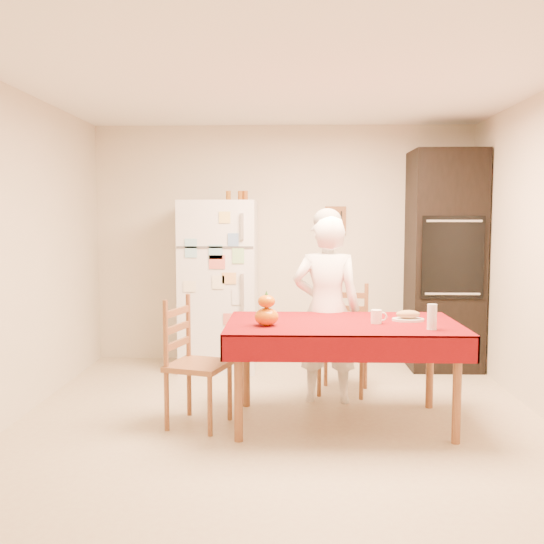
{
  "coord_description": "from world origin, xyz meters",
  "views": [
    {
      "loc": [
        0.05,
        -4.22,
        1.53
      ],
      "look_at": [
        -0.07,
        0.2,
        1.13
      ],
      "focal_mm": 40.0,
      "sensor_mm": 36.0,
      "label": 1
    }
  ],
  "objects_px": {
    "chair_left": "(191,357)",
    "pumpkin_lower": "(267,317)",
    "dining_table": "(343,332)",
    "bread_plate": "(408,320)",
    "oven_cabinet": "(444,260)",
    "chair_far": "(344,334)",
    "seated_woman": "(327,309)",
    "coffee_mug": "(376,317)",
    "wine_glass": "(432,317)",
    "refrigerator": "(219,285)"
  },
  "relations": [
    {
      "from": "chair_left",
      "to": "pumpkin_lower",
      "type": "bearing_deg",
      "value": -82.28
    },
    {
      "from": "dining_table",
      "to": "bread_plate",
      "type": "height_order",
      "value": "bread_plate"
    },
    {
      "from": "oven_cabinet",
      "to": "chair_far",
      "type": "bearing_deg",
      "value": -141.52
    },
    {
      "from": "chair_far",
      "to": "pumpkin_lower",
      "type": "relative_size",
      "value": 5.53
    },
    {
      "from": "dining_table",
      "to": "oven_cabinet",
      "type": "bearing_deg",
      "value": 55.67
    },
    {
      "from": "dining_table",
      "to": "chair_left",
      "type": "bearing_deg",
      "value": -177.18
    },
    {
      "from": "dining_table",
      "to": "chair_left",
      "type": "height_order",
      "value": "chair_left"
    },
    {
      "from": "chair_left",
      "to": "bread_plate",
      "type": "xyz_separation_m",
      "value": [
        1.61,
        0.13,
        0.26
      ]
    },
    {
      "from": "pumpkin_lower",
      "to": "bread_plate",
      "type": "distance_m",
      "value": 1.08
    },
    {
      "from": "seated_woman",
      "to": "coffee_mug",
      "type": "distance_m",
      "value": 0.67
    },
    {
      "from": "dining_table",
      "to": "wine_glass",
      "type": "relative_size",
      "value": 9.66
    },
    {
      "from": "chair_left",
      "to": "wine_glass",
      "type": "relative_size",
      "value": 5.4
    },
    {
      "from": "chair_left",
      "to": "seated_woman",
      "type": "xyz_separation_m",
      "value": [
        1.04,
        0.6,
        0.27
      ]
    },
    {
      "from": "chair_left",
      "to": "coffee_mug",
      "type": "height_order",
      "value": "chair_left"
    },
    {
      "from": "refrigerator",
      "to": "wine_glass",
      "type": "bearing_deg",
      "value": -49.05
    },
    {
      "from": "oven_cabinet",
      "to": "seated_woman",
      "type": "height_order",
      "value": "oven_cabinet"
    },
    {
      "from": "chair_left",
      "to": "coffee_mug",
      "type": "xyz_separation_m",
      "value": [
        1.36,
        0.01,
        0.3
      ]
    },
    {
      "from": "refrigerator",
      "to": "chair_left",
      "type": "bearing_deg",
      "value": -90.62
    },
    {
      "from": "chair_far",
      "to": "chair_left",
      "type": "relative_size",
      "value": 1.0
    },
    {
      "from": "dining_table",
      "to": "seated_woman",
      "type": "height_order",
      "value": "seated_woman"
    },
    {
      "from": "wine_glass",
      "to": "pumpkin_lower",
      "type": "bearing_deg",
      "value": 174.03
    },
    {
      "from": "wine_glass",
      "to": "dining_table",
      "type": "bearing_deg",
      "value": 155.54
    },
    {
      "from": "oven_cabinet",
      "to": "coffee_mug",
      "type": "bearing_deg",
      "value": -117.96
    },
    {
      "from": "chair_far",
      "to": "seated_woman",
      "type": "height_order",
      "value": "seated_woman"
    },
    {
      "from": "dining_table",
      "to": "chair_left",
      "type": "relative_size",
      "value": 1.79
    },
    {
      "from": "chair_far",
      "to": "wine_glass",
      "type": "xyz_separation_m",
      "value": [
        0.5,
        -1.13,
        0.34
      ]
    },
    {
      "from": "wine_glass",
      "to": "bread_plate",
      "type": "height_order",
      "value": "wine_glass"
    },
    {
      "from": "chair_far",
      "to": "pumpkin_lower",
      "type": "distance_m",
      "value": 1.24
    },
    {
      "from": "chair_left",
      "to": "seated_woman",
      "type": "height_order",
      "value": "seated_woman"
    },
    {
      "from": "chair_left",
      "to": "bread_plate",
      "type": "bearing_deg",
      "value": -68.22
    },
    {
      "from": "oven_cabinet",
      "to": "chair_left",
      "type": "relative_size",
      "value": 2.32
    },
    {
      "from": "seated_woman",
      "to": "bread_plate",
      "type": "relative_size",
      "value": 6.46
    },
    {
      "from": "chair_far",
      "to": "refrigerator",
      "type": "bearing_deg",
      "value": 158.68
    },
    {
      "from": "coffee_mug",
      "to": "seated_woman",
      "type": "bearing_deg",
      "value": 118.66
    },
    {
      "from": "coffee_mug",
      "to": "chair_far",
      "type": "bearing_deg",
      "value": 99.16
    },
    {
      "from": "pumpkin_lower",
      "to": "bread_plate",
      "type": "height_order",
      "value": "pumpkin_lower"
    },
    {
      "from": "pumpkin_lower",
      "to": "wine_glass",
      "type": "xyz_separation_m",
      "value": [
        1.15,
        -0.12,
        0.02
      ]
    },
    {
      "from": "chair_far",
      "to": "pumpkin_lower",
      "type": "xyz_separation_m",
      "value": [
        -0.65,
        -1.01,
        0.32
      ]
    },
    {
      "from": "refrigerator",
      "to": "dining_table",
      "type": "relative_size",
      "value": 1.0
    },
    {
      "from": "refrigerator",
      "to": "bread_plate",
      "type": "bearing_deg",
      "value": -45.16
    },
    {
      "from": "dining_table",
      "to": "wine_glass",
      "type": "distance_m",
      "value": 0.67
    },
    {
      "from": "refrigerator",
      "to": "chair_left",
      "type": "distance_m",
      "value": 1.77
    },
    {
      "from": "refrigerator",
      "to": "wine_glass",
      "type": "distance_m",
      "value": 2.58
    },
    {
      "from": "wine_glass",
      "to": "chair_left",
      "type": "bearing_deg",
      "value": 172.89
    },
    {
      "from": "chair_far",
      "to": "wine_glass",
      "type": "height_order",
      "value": "chair_far"
    },
    {
      "from": "pumpkin_lower",
      "to": "coffee_mug",
      "type": "bearing_deg",
      "value": 7.56
    },
    {
      "from": "oven_cabinet",
      "to": "seated_woman",
      "type": "relative_size",
      "value": 1.42
    },
    {
      "from": "chair_far",
      "to": "seated_woman",
      "type": "xyz_separation_m",
      "value": [
        -0.18,
        -0.32,
        0.27
      ]
    },
    {
      "from": "bread_plate",
      "to": "seated_woman",
      "type": "bearing_deg",
      "value": 140.69
    },
    {
      "from": "seated_woman",
      "to": "wine_glass",
      "type": "height_order",
      "value": "seated_woman"
    }
  ]
}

